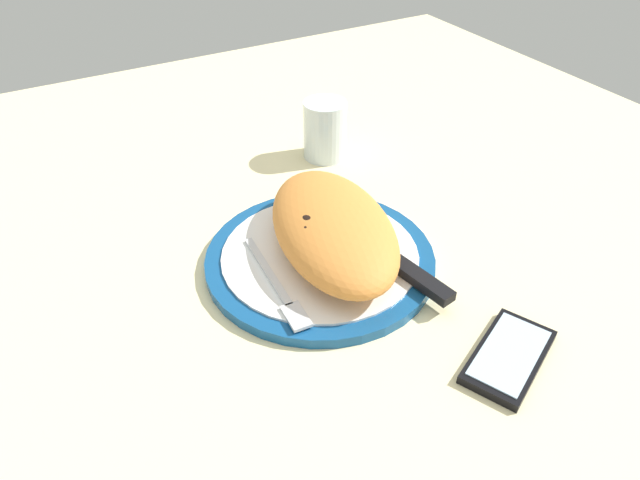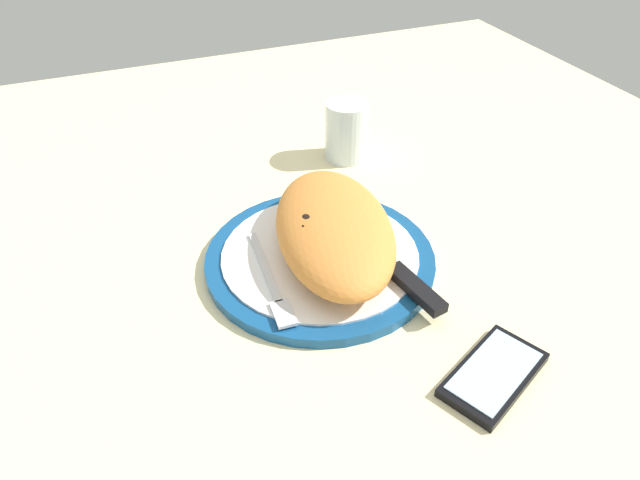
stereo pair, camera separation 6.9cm
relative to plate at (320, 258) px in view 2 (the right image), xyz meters
The scene contains 7 objects.
ground_plane 2.29cm from the plate, ahead, with size 150.00×150.00×3.00cm, color beige.
plate is the anchor object (origin of this frame).
calzone 4.39cm from the plate, 97.40° to the left, with size 27.81×19.22×6.24cm.
fork 8.17cm from the plate, 64.80° to the right, with size 17.13×2.66×0.40cm.
knife 10.35cm from the plate, 41.27° to the left, with size 21.01×5.27×1.20cm.
smartphone 24.73cm from the plate, 21.90° to the left, with size 10.55×13.18×1.16cm.
water_glass 27.06cm from the plate, 148.83° to the left, with size 6.72×6.72×9.19cm.
Camera 2 is at (50.77, -20.80, 46.13)cm, focal length 32.46 mm.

